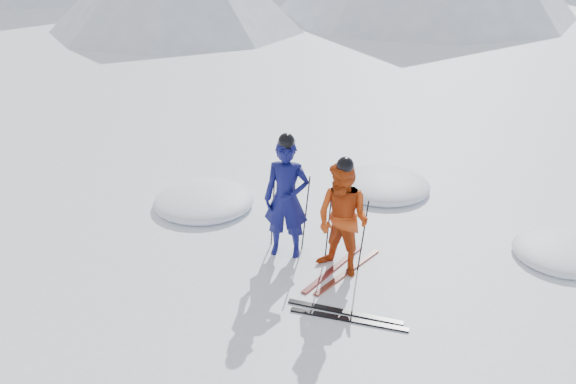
% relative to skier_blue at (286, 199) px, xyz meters
% --- Properties ---
extents(ground, '(160.00, 160.00, 0.00)m').
position_rel_skier_blue_xyz_m(ground, '(2.03, -0.41, -1.02)').
color(ground, white).
rests_on(ground, ground).
extents(skier_blue, '(0.81, 0.59, 2.03)m').
position_rel_skier_blue_xyz_m(skier_blue, '(0.00, 0.00, 0.00)').
color(skier_blue, '#0E1054').
rests_on(skier_blue, ground).
extents(skier_red, '(1.08, 0.95, 1.86)m').
position_rel_skier_blue_xyz_m(skier_red, '(1.01, -0.22, -0.09)').
color(skier_red, '#B83B0E').
rests_on(skier_red, ground).
extents(pole_blue_left, '(0.13, 0.09, 1.35)m').
position_rel_skier_blue_xyz_m(pole_blue_left, '(-0.30, 0.15, -0.34)').
color(pole_blue_left, black).
rests_on(pole_blue_left, ground).
extents(pole_blue_right, '(0.13, 0.08, 1.35)m').
position_rel_skier_blue_xyz_m(pole_blue_right, '(0.25, 0.25, -0.34)').
color(pole_blue_right, black).
rests_on(pole_blue_right, ground).
extents(pole_red_left, '(0.12, 0.10, 1.24)m').
position_rel_skier_blue_xyz_m(pole_red_left, '(0.71, 0.03, -0.40)').
color(pole_red_left, black).
rests_on(pole_red_left, ground).
extents(pole_red_right, '(0.12, 0.09, 1.24)m').
position_rel_skier_blue_xyz_m(pole_red_right, '(1.31, -0.07, -0.40)').
color(pole_red_right, black).
rests_on(pole_red_right, ground).
extents(ski_worn_left, '(0.55, 1.66, 0.03)m').
position_rel_skier_blue_xyz_m(ski_worn_left, '(0.89, -0.22, -1.00)').
color(ski_worn_left, black).
rests_on(ski_worn_left, ground).
extents(ski_worn_right, '(0.66, 1.63, 0.03)m').
position_rel_skier_blue_xyz_m(ski_worn_right, '(1.13, -0.22, -1.00)').
color(ski_worn_right, black).
rests_on(ski_worn_right, ground).
extents(ski_loose_a, '(1.70, 0.13, 0.03)m').
position_rel_skier_blue_xyz_m(ski_loose_a, '(1.37, -1.27, -1.00)').
color(ski_loose_a, black).
rests_on(ski_loose_a, ground).
extents(ski_loose_b, '(1.70, 0.19, 0.03)m').
position_rel_skier_blue_xyz_m(ski_loose_b, '(1.47, -1.42, -1.00)').
color(ski_loose_b, black).
rests_on(ski_loose_b, ground).
extents(snow_lumps, '(9.56, 6.80, 0.43)m').
position_rel_skier_blue_xyz_m(snow_lumps, '(0.77, 1.71, -1.02)').
color(snow_lumps, white).
rests_on(snow_lumps, ground).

